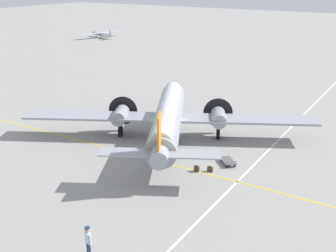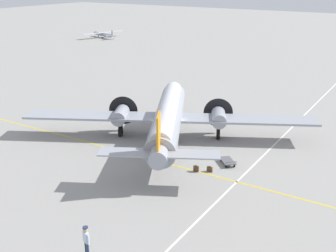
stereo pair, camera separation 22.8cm
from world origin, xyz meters
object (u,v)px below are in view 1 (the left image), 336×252
Objects in this scene: airliner_main at (168,116)px; suitcase_near_door at (197,169)px; crew_foreground at (88,238)px; suitcase_upright_spare at (210,169)px; light_aircraft_distant at (102,34)px; baggage_cart at (228,161)px.

airliner_main is 50.16× the size of suitcase_near_door.
suitcase_upright_spare is (-1.02, -13.09, -0.95)m from crew_foreground.
suitcase_upright_spare is 76.77m from light_aircraft_distant.
suitcase_near_door is 1.09× the size of suitcase_upright_spare.
airliner_main is 13.81× the size of crew_foreground.
crew_foreground is at bearing 85.55° from suitcase_upright_spare.
crew_foreground is 12.59m from suitcase_near_door.
baggage_cart is (-6.88, 1.81, -2.19)m from airliner_main.
crew_foreground is at bearing 169.61° from airliner_main.
airliner_main reaches higher than crew_foreground.
light_aircraft_distant is at bearing -43.55° from suitcase_upright_spare.
suitcase_upright_spare is at bearing 119.71° from baggage_cart.
crew_foreground reaches higher than baggage_cart.
suitcase_near_door is at bearing -157.03° from airliner_main.
crew_foreground is 0.17× the size of light_aircraft_distant.
suitcase_near_door is 0.27× the size of baggage_cart.
baggage_cart is at bearing 105.36° from crew_foreground.
airliner_main is at bearing -39.40° from suitcase_near_door.
airliner_main is 17.80m from crew_foreground.
suitcase_upright_spare is at bearing 107.03° from crew_foreground.
airliner_main reaches higher than suitcase_near_door.
light_aircraft_distant is (49.36, -49.03, -1.60)m from airliner_main.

